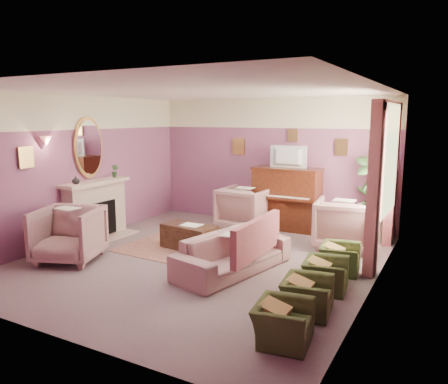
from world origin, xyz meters
The scene contains 48 objects.
floor centered at (0.00, 0.00, 0.00)m, with size 5.50×6.00×0.01m, color #755E60.
ceiling centered at (0.00, 0.00, 2.80)m, with size 5.50×6.00×0.01m, color white.
wall_back centered at (0.00, 3.00, 1.40)m, with size 5.50×0.02×2.80m, color #6E4368.
wall_front centered at (0.00, -3.00, 1.40)m, with size 5.50×0.02×2.80m, color #6E4368.
wall_left centered at (-2.75, 0.00, 1.40)m, with size 0.02×6.00×2.80m, color #6E4368.
wall_right centered at (2.75, 0.00, 1.40)m, with size 0.02×6.00×2.80m, color #6E4368.
picture_rail_band centered at (0.00, 2.99, 2.47)m, with size 5.50×0.01×0.65m, color #F6F1C6.
stripe_panel centered at (2.73, 1.30, 1.07)m, with size 0.01×3.00×2.15m, color beige.
fireplace_surround centered at (-2.59, 0.20, 0.55)m, with size 0.30×1.40×1.10m, color #CFB098.
fireplace_inset centered at (-2.49, 0.20, 0.40)m, with size 0.18×0.72×0.68m, color black.
fire_ember centered at (-2.45, 0.20, 0.22)m, with size 0.06×0.54×0.10m, color red.
mantel_shelf centered at (-2.56, 0.20, 1.12)m, with size 0.40×1.55×0.07m, color #CFB098.
hearth centered at (-2.39, 0.20, 0.01)m, with size 0.55×1.50×0.02m, color #CFB098.
mirror_frame centered at (-2.70, 0.20, 1.80)m, with size 0.04×0.72×1.20m, color tan.
mirror_glass centered at (-2.67, 0.20, 1.80)m, with size 0.01×0.60×1.06m, color silver.
sconce_shade centered at (-2.62, -0.85, 1.98)m, with size 0.20×0.20×0.16m, color #F6886F.
piano centered at (0.50, 2.68, 0.65)m, with size 1.40×0.60×1.30m, color #491D0F.
piano_keyshelf centered at (0.50, 2.33, 0.72)m, with size 1.30×0.12×0.06m, color #491D0F.
piano_keys centered at (0.50, 2.33, 0.76)m, with size 1.20×0.08×0.02m, color white.
piano_top centered at (0.50, 2.68, 1.31)m, with size 1.45×0.65×0.04m, color #491D0F.
television centered at (0.50, 2.63, 1.60)m, with size 0.80×0.12×0.48m, color black.
print_back_left centered at (-0.80, 2.96, 1.72)m, with size 0.30×0.03×0.38m, color tan.
print_back_right centered at (1.55, 2.96, 1.78)m, with size 0.26×0.03×0.34m, color tan.
print_back_mid centered at (0.50, 2.96, 2.00)m, with size 0.22×0.03×0.26m, color tan.
print_left_wall centered at (-2.71, -1.20, 1.72)m, with size 0.03×0.28×0.36m, color tan.
window_blind centered at (2.70, 1.55, 1.70)m, with size 0.03×1.40×1.80m, color beige.
curtain_left centered at (2.62, 0.63, 1.30)m, with size 0.16×0.34×2.60m, color #A74E58.
curtain_right centered at (2.62, 2.47, 1.30)m, with size 0.16×0.34×2.60m, color #A74E58.
pelmet centered at (2.62, 1.55, 2.56)m, with size 0.16×2.20×0.16m, color #A74E58.
mantel_plant centered at (-2.55, 0.75, 1.29)m, with size 0.16×0.16×0.28m, color #30562A.
mantel_vase centered at (-2.55, -0.30, 1.23)m, with size 0.16×0.16×0.16m, color #F6F1C6.
area_rug centered at (-0.46, 0.45, 0.01)m, with size 2.50×1.80×0.01m, color #8E594B.
coffee_table centered at (-0.54, 0.44, 0.23)m, with size 1.00×0.50×0.45m, color #392215.
table_paper centered at (-0.49, 0.44, 0.46)m, with size 0.35×0.28×0.01m, color white.
sofa centered at (0.72, -0.23, 0.41)m, with size 0.68×2.05×0.83m, color #A87B77.
sofa_throw centered at (1.12, -0.23, 0.60)m, with size 0.10×1.55×0.57m, color #A74E58.
floral_armchair_left centered at (-0.27, 2.20, 0.51)m, with size 0.97×0.97×1.02m, color #A87B77.
floral_armchair_right centered at (1.93, 1.80, 0.51)m, with size 0.97×0.97×1.02m, color #A87B77.
floral_armchair_front centered at (-1.93, -1.09, 0.51)m, with size 0.97×0.97×1.02m, color #A87B77.
olive_chair_a centered at (2.18, -1.90, 0.29)m, with size 0.47×0.67×0.58m, color #3C4920.
olive_chair_b centered at (2.18, -1.08, 0.29)m, with size 0.47×0.67×0.58m, color #3C4920.
olive_chair_c centered at (2.18, -0.26, 0.29)m, with size 0.47×0.67×0.58m, color #3C4920.
olive_chair_d centered at (2.18, 0.56, 0.29)m, with size 0.47×0.67×0.58m, color #3C4920.
side_table centered at (2.26, 2.64, 0.35)m, with size 0.52×0.52×0.70m, color beige.
side_plant_big centered at (2.26, 2.64, 0.87)m, with size 0.30×0.30×0.34m, color #30562A.
side_plant_small centered at (2.38, 2.54, 0.84)m, with size 0.16×0.16×0.28m, color #30562A.
palm_pot centered at (2.27, 2.64, 0.17)m, with size 0.34×0.34×0.34m, color #A47551.
palm_plant centered at (2.27, 2.64, 1.06)m, with size 0.76×0.76×1.44m, color #30562A.
Camera 1 is at (3.71, -6.04, 2.39)m, focal length 35.00 mm.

